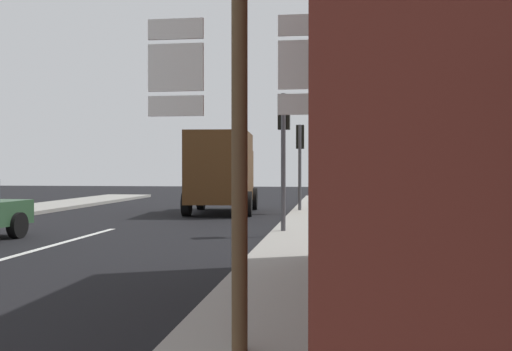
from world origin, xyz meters
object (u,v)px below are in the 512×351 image
Objects in this scene: route_sign_post at (240,147)px; traffic_light_near_right at (284,131)px; delivery_truck at (222,170)px; traffic_light_far_right at (300,148)px.

route_sign_post is 9.94m from traffic_light_near_right.
route_sign_post is 0.89× the size of traffic_light_near_right.
delivery_truck is 17.36m from route_sign_post.
traffic_light_far_right is at bearing 91.50° from route_sign_post.
traffic_light_near_right is 1.07× the size of traffic_light_far_right.
delivery_truck is 1.61× the size of route_sign_post.
traffic_light_near_right reaches higher than delivery_truck.
delivery_truck is at bearing -175.24° from traffic_light_far_right.
delivery_truck is at bearing 112.67° from traffic_light_near_right.
delivery_truck is 1.53× the size of traffic_light_far_right.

